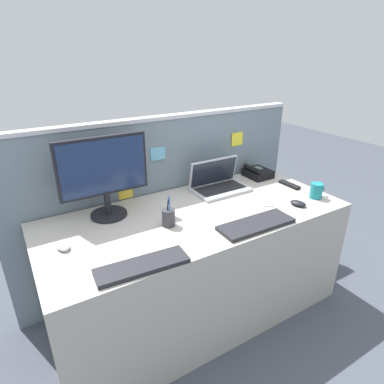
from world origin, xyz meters
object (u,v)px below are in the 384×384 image
(desktop_monitor, at_px, (104,172))
(pen_cup, at_px, (169,217))
(laptop, at_px, (218,183))
(computer_mouse_left_hand, at_px, (63,246))
(coffee_mug, at_px, (317,191))
(keyboard_spare, at_px, (256,224))
(keyboard_main, at_px, (142,266))
(cell_phone_white_slab, at_px, (266,201))
(tv_remote, at_px, (289,185))
(desk_phone, at_px, (257,173))
(computer_mouse_right_hand, at_px, (298,203))

(desktop_monitor, xyz_separation_m, pen_cup, (0.25, -0.29, -0.22))
(laptop, xyz_separation_m, computer_mouse_left_hand, (-1.07, -0.21, -0.03))
(desktop_monitor, height_order, laptop, desktop_monitor)
(coffee_mug, bearing_deg, keyboard_spare, -171.77)
(keyboard_main, xyz_separation_m, cell_phone_white_slab, (0.95, 0.23, -0.01))
(desktop_monitor, distance_m, coffee_mug, 1.35)
(tv_remote, bearing_deg, computer_mouse_left_hand, 178.87)
(desk_phone, bearing_deg, keyboard_spare, -131.69)
(desktop_monitor, height_order, tv_remote, desktop_monitor)
(desk_phone, relative_size, tv_remote, 1.13)
(laptop, relative_size, keyboard_spare, 0.85)
(computer_mouse_right_hand, bearing_deg, laptop, 102.07)
(keyboard_main, relative_size, tv_remote, 2.47)
(desktop_monitor, bearing_deg, tv_remote, -10.60)
(computer_mouse_left_hand, height_order, tv_remote, computer_mouse_left_hand)
(computer_mouse_right_hand, relative_size, pen_cup, 0.53)
(tv_remote, bearing_deg, keyboard_spare, -152.74)
(tv_remote, bearing_deg, laptop, 154.97)
(desktop_monitor, bearing_deg, keyboard_spare, -39.88)
(computer_mouse_right_hand, bearing_deg, computer_mouse_left_hand, 150.21)
(keyboard_spare, distance_m, cell_phone_white_slab, 0.34)
(laptop, relative_size, pen_cup, 2.01)
(cell_phone_white_slab, bearing_deg, desk_phone, 89.89)
(coffee_mug, bearing_deg, desk_phone, 98.78)
(keyboard_main, relative_size, keyboard_spare, 0.95)
(desktop_monitor, distance_m, laptop, 0.80)
(laptop, relative_size, desk_phone, 1.97)
(keyboard_main, xyz_separation_m, computer_mouse_right_hand, (1.08, 0.08, 0.01))
(computer_mouse_right_hand, height_order, tv_remote, computer_mouse_right_hand)
(keyboard_spare, xyz_separation_m, coffee_mug, (0.59, 0.08, 0.04))
(desk_phone, height_order, computer_mouse_left_hand, desk_phone)
(keyboard_spare, distance_m, computer_mouse_left_hand, 1.01)
(pen_cup, bearing_deg, keyboard_main, -134.66)
(desktop_monitor, bearing_deg, keyboard_main, -93.00)
(desk_phone, bearing_deg, pen_cup, -160.98)
(pen_cup, relative_size, coffee_mug, 1.61)
(keyboard_main, distance_m, tv_remote, 1.32)
(desktop_monitor, bearing_deg, pen_cup, -49.86)
(desktop_monitor, height_order, pen_cup, desktop_monitor)
(desktop_monitor, distance_m, pen_cup, 0.44)
(keyboard_spare, height_order, computer_mouse_left_hand, computer_mouse_left_hand)
(coffee_mug, bearing_deg, cell_phone_white_slab, 159.33)
(desktop_monitor, bearing_deg, computer_mouse_left_hand, -142.88)
(computer_mouse_right_hand, relative_size, cell_phone_white_slab, 0.68)
(keyboard_main, height_order, computer_mouse_left_hand, computer_mouse_left_hand)
(computer_mouse_left_hand, relative_size, cell_phone_white_slab, 0.68)
(computer_mouse_left_hand, bearing_deg, computer_mouse_right_hand, -20.18)
(laptop, distance_m, coffee_mug, 0.65)
(pen_cup, bearing_deg, desktop_monitor, 130.14)
(tv_remote, distance_m, coffee_mug, 0.23)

